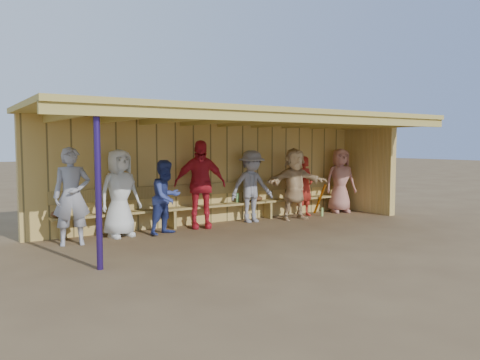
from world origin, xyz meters
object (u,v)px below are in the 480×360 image
bench (222,200)px  player_e (252,186)px  player_a (72,196)px  player_b (120,193)px  player_h (340,181)px  player_d (200,184)px  player_f (295,184)px  player_c (166,197)px  player_g (305,186)px

bench → player_e: bearing=-26.0°
player_a → bench: size_ratio=0.23×
player_b → player_e: player_b is taller
player_h → player_d: bearing=-159.8°
player_e → player_f: (1.10, -0.26, 0.03)m
player_c → player_h: player_h is taller
player_g → player_h: 1.25m
player_e → player_h: bearing=5.4°
player_c → player_e: size_ratio=0.90×
player_b → player_f: player_f is taller
player_a → player_e: (4.14, 0.27, -0.05)m
player_e → player_g: size_ratio=1.11×
player_d → player_g: (3.02, 0.00, -0.20)m
player_g → player_h: bearing=-13.8°
player_f → player_g: bearing=36.5°
player_c → bench: 1.77m
player_b → player_d: 1.79m
player_a → player_b: 1.02m
player_a → player_h: (7.03, 0.27, -0.04)m
player_b → player_e: (3.16, 0.00, -0.03)m
player_h → player_e: bearing=-159.8°
player_d → player_f: bearing=14.3°
player_b → player_d: player_d is taller
player_c → player_d: player_d is taller
player_f → player_g: 0.62m
player_d → player_h: (4.26, 0.00, -0.10)m
player_a → player_g: player_a is taller
player_f → player_a: bearing=-168.2°
player_b → bench: size_ratio=0.23×
player_b → player_h: (6.05, 0.00, -0.01)m
bench → player_h: bearing=-5.0°
player_a → player_g: (5.79, 0.27, -0.13)m
player_e → bench: (-0.62, 0.31, -0.31)m
player_c → player_g: (3.93, 0.26, 0.01)m
player_h → bench: (-3.52, 0.31, -0.33)m
player_c → player_d: (0.92, 0.26, 0.20)m
player_a → player_h: bearing=13.6°
player_d → player_e: 1.37m
player_d → bench: size_ratio=0.25×
player_a → player_c: player_a is taller
player_g → player_h: (1.24, 0.00, 0.09)m
player_g → player_h: size_ratio=0.89×
player_f → player_b: bearing=-171.8°
player_a → player_d: player_d is taller
player_a → player_f: 5.24m
player_f → player_g: size_ratio=1.14×
player_c → player_g: size_ratio=0.99×
player_b → player_c: size_ratio=1.15×
player_a → player_f: player_a is taller
player_a → player_f: size_ratio=1.03×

